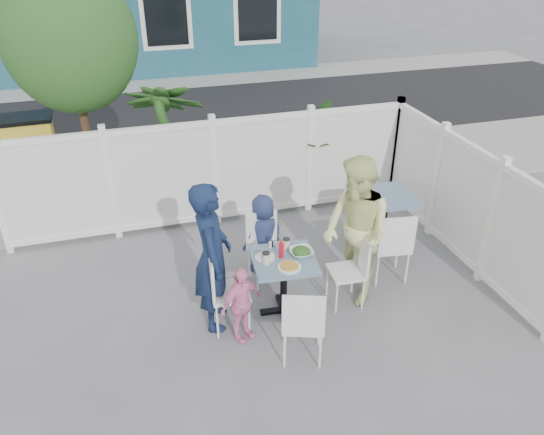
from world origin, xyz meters
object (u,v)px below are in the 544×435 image
object	(u,v)px
spare_table	(385,207)
man	(212,257)
utility_cabinet	(35,160)
boy	(263,235)
chair_left	(222,286)
chair_back	(264,242)
chair_right	(353,265)
toddler	(241,305)
main_table	(284,271)
chair_near	(303,321)
woman	(356,232)

from	to	relation	value
spare_table	man	distance (m)	2.71
utility_cabinet	boy	world-z (taller)	utility_cabinet
spare_table	utility_cabinet	bearing A→B (deg)	147.94
chair_left	chair_back	distance (m)	1.04
chair_right	toddler	distance (m)	1.42
spare_table	boy	distance (m)	1.75
boy	main_table	bearing A→B (deg)	76.93
utility_cabinet	man	bearing A→B (deg)	-63.33
chair_right	man	world-z (taller)	man
chair_left	toddler	xyz separation A→B (m)	(0.15, -0.25, -0.10)
main_table	spare_table	distance (m)	2.01
chair_near	main_table	bearing A→B (deg)	105.52
toddler	chair_near	bearing A→B (deg)	-73.54
toddler	chair_back	bearing A→B (deg)	33.81
chair_back	woman	size ratio (longest dim) A/B	0.50
chair_back	boy	size ratio (longest dim) A/B	0.83
chair_left	chair_near	bearing A→B (deg)	44.48
chair_back	man	distance (m)	1.07
spare_table	chair_near	size ratio (longest dim) A/B	0.88
chair_near	chair_right	bearing A→B (deg)	61.00
utility_cabinet	chair_right	size ratio (longest dim) A/B	1.52
chair_right	man	size ratio (longest dim) A/B	0.51
main_table	chair_near	bearing A→B (deg)	-94.18
spare_table	chair_back	xyz separation A→B (m)	(-1.77, -0.25, -0.10)
chair_near	spare_table	bearing A→B (deg)	64.41
main_table	woman	size ratio (longest dim) A/B	0.42
chair_right	man	bearing A→B (deg)	89.68
chair_left	chair_near	size ratio (longest dim) A/B	1.02
chair_left	chair_back	world-z (taller)	chair_left
utility_cabinet	spare_table	distance (m)	5.50
utility_cabinet	man	xyz separation A→B (m)	(2.13, -3.83, 0.20)
chair_back	chair_near	world-z (taller)	chair_near
chair_back	toddler	xyz separation A→B (m)	(-0.55, -1.02, -0.06)
chair_left	boy	world-z (taller)	boy
chair_back	chair_right	bearing A→B (deg)	134.65
utility_cabinet	spare_table	xyz separation A→B (m)	(4.66, -2.92, -0.05)
main_table	toddler	bearing A→B (deg)	-152.48
chair_back	utility_cabinet	bearing A→B (deg)	-50.94
spare_table	chair_left	distance (m)	2.67
utility_cabinet	toddler	distance (m)	4.81
spare_table	chair_near	distance (m)	2.55
man	woman	size ratio (longest dim) A/B	0.97
utility_cabinet	chair_right	bearing A→B (deg)	-48.87
utility_cabinet	chair_back	world-z (taller)	utility_cabinet
toddler	spare_table	bearing A→B (deg)	0.75
main_table	chair_right	distance (m)	0.83
spare_table	chair_right	world-z (taller)	chair_right
chair_near	toddler	bearing A→B (deg)	154.15
main_table	chair_back	size ratio (longest dim) A/B	0.85
spare_table	woman	distance (m)	1.29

